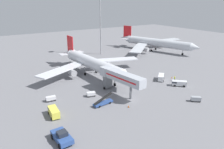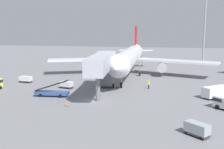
# 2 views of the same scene
# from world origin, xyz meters

# --- Properties ---
(ground_plane) EXTENTS (300.00, 300.00, 0.00)m
(ground_plane) POSITION_xyz_m (0.00, 0.00, 0.00)
(ground_plane) COLOR slate
(airplane_at_gate) EXTENTS (43.77, 45.16, 12.80)m
(airplane_at_gate) POSITION_xyz_m (0.90, 25.96, 4.72)
(airplane_at_gate) COLOR silver
(airplane_at_gate) RESTS_ON ground
(jet_bridge) EXTENTS (5.46, 17.41, 7.26)m
(jet_bridge) POSITION_xyz_m (-0.43, 5.28, 5.42)
(jet_bridge) COLOR #B2B7C1
(jet_bridge) RESTS_ON ground
(pushback_tug) EXTENTS (3.25, 5.98, 2.49)m
(pushback_tug) POSITION_xyz_m (-23.97, -8.49, 1.16)
(pushback_tug) COLOR #2D4C8E
(pushback_tug) RESTS_ON ground
(belt_loader_truck) EXTENTS (6.06, 2.24, 2.95)m
(belt_loader_truck) POSITION_xyz_m (-8.45, 1.25, 0.74)
(belt_loader_truck) COLOR #2D4C8E
(belt_loader_truck) RESTS_ON ground
(service_van_rear_right) EXTENTS (4.77, 4.65, 1.80)m
(service_van_rear_right) POSITION_xyz_m (20.07, -0.53, 1.05)
(service_van_rear_right) COLOR silver
(service_van_rear_right) RESTS_ON ground
(service_van_mid_right) EXTENTS (2.57, 5.01, 2.06)m
(service_van_mid_right) POSITION_xyz_m (-21.93, 2.69, 1.18)
(service_van_mid_right) COLOR #E5DB4C
(service_van_mid_right) RESTS_ON ground
(service_van_far_left) EXTENTS (4.99, 4.73, 1.99)m
(service_van_far_left) POSITION_xyz_m (19.24, 6.91, 1.14)
(service_van_far_left) COLOR white
(service_van_far_left) RESTS_ON ground
(baggage_cart_mid_center) EXTENTS (2.84, 2.64, 1.48)m
(baggage_cart_mid_center) POSITION_xyz_m (14.85, -11.35, 0.82)
(baggage_cart_mid_center) COLOR #38383D
(baggage_cart_mid_center) RESTS_ON ground
(baggage_cart_far_right) EXTENTS (2.76, 1.97, 1.33)m
(baggage_cart_far_right) POSITION_xyz_m (-8.65, 8.08, 0.75)
(baggage_cart_far_right) COLOR #38383D
(baggage_cart_far_right) RESTS_ON ground
(baggage_cart_near_left) EXTENTS (2.85, 1.53, 1.40)m
(baggage_cart_near_left) POSITION_xyz_m (-19.84, 11.46, 0.78)
(baggage_cart_near_left) COLOR #38383D
(baggage_cart_near_left) RESTS_ON ground
(ground_crew_worker_foreground) EXTENTS (0.36, 0.36, 1.86)m
(ground_crew_worker_foreground) POSITION_xyz_m (22.60, 3.53, 0.98)
(ground_crew_worker_foreground) COLOR #1E2333
(ground_crew_worker_foreground) RESTS_ON ground
(ground_crew_worker_midground) EXTENTS (0.48, 0.48, 1.79)m
(ground_crew_worker_midground) POSITION_xyz_m (7.31, 11.21, 0.95)
(ground_crew_worker_midground) COLOR #1E2333
(ground_crew_worker_midground) RESTS_ON ground
(safety_cone_alpha) EXTENTS (0.44, 0.44, 0.68)m
(safety_cone_alpha) POSITION_xyz_m (-3.48, -3.83, 0.33)
(safety_cone_alpha) COLOR black
(safety_cone_alpha) RESTS_ON ground
(safety_cone_bravo) EXTENTS (0.40, 0.40, 0.61)m
(safety_cone_bravo) POSITION_xyz_m (23.95, 6.12, 0.30)
(safety_cone_bravo) COLOR black
(safety_cone_bravo) RESTS_ON ground
(airplane_background) EXTENTS (49.83, 48.04, 12.73)m
(airplane_background) POSITION_xyz_m (50.73, 43.79, 4.69)
(airplane_background) COLOR silver
(airplane_background) RESTS_ON ground
(apron_light_mast) EXTENTS (2.40, 2.40, 32.49)m
(apron_light_mast) POSITION_xyz_m (21.02, 53.37, 21.73)
(apron_light_mast) COLOR #93969B
(apron_light_mast) RESTS_ON ground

